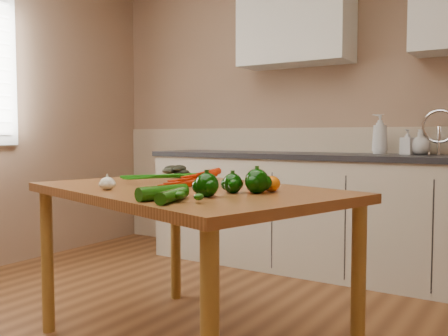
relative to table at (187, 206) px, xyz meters
name	(u,v)px	position (x,y,z in m)	size (l,w,h in m)	color
room	(109,87)	(-0.19, -0.31, 0.54)	(4.04, 5.04, 2.64)	brown
counter_run	(324,211)	(0.03, 1.71, -0.25)	(2.84, 0.64, 1.14)	#BFB49F
upper_cabinets	(372,10)	(0.33, 1.84, 1.25)	(2.15, 0.35, 0.70)	silver
table	(187,206)	(0.00, 0.00, 0.00)	(1.69, 1.33, 0.79)	brown
soap_bottle_a	(380,134)	(0.40, 1.82, 0.34)	(0.11, 0.11, 0.29)	silver
soap_bottle_b	(408,142)	(0.60, 1.82, 0.29)	(0.08, 0.08, 0.18)	silver
soap_bottle_c	(420,142)	(0.68, 1.85, 0.29)	(0.14, 0.14, 0.18)	silver
carrot_bunch	(183,178)	(-0.08, 0.08, 0.12)	(0.27, 0.21, 0.07)	red
leafy_greens	(178,168)	(-0.38, 0.43, 0.14)	(0.21, 0.19, 0.11)	black
garlic_bulb	(107,183)	(-0.24, -0.28, 0.12)	(0.07, 0.07, 0.06)	silver
pepper_a	(233,183)	(0.30, -0.08, 0.13)	(0.08, 0.08, 0.08)	black
pepper_b	(257,181)	(0.39, -0.03, 0.14)	(0.10, 0.10, 0.10)	black
pepper_c	(207,185)	(0.29, -0.25, 0.14)	(0.10, 0.10, 0.10)	black
tomato_a	(254,182)	(0.28, 0.15, 0.12)	(0.06, 0.06, 0.06)	#8B1202
tomato_b	(264,183)	(0.36, 0.09, 0.12)	(0.07, 0.07, 0.06)	#DD6505
tomato_c	(272,184)	(0.42, 0.05, 0.12)	(0.08, 0.08, 0.07)	#DD6505
zucchini_a	(172,196)	(0.26, -0.44, 0.11)	(0.05, 0.05, 0.21)	#104106
zucchini_b	(163,193)	(0.19, -0.41, 0.12)	(0.06, 0.06, 0.22)	#104106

